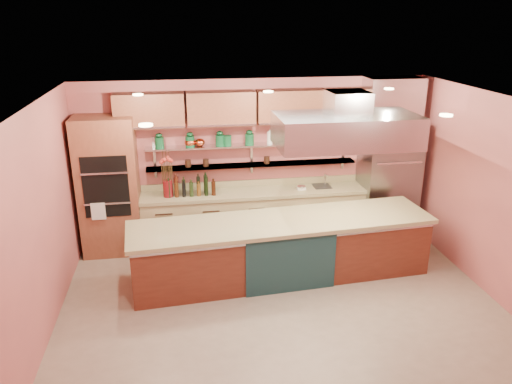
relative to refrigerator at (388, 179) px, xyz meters
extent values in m
cube|color=gray|center=(-2.35, -2.14, -1.06)|extent=(6.00, 5.00, 0.02)
cube|color=black|center=(-2.35, -2.14, 1.75)|extent=(6.00, 5.00, 0.02)
cube|color=#BA5B58|center=(-2.35, 0.36, 0.35)|extent=(6.00, 0.04, 2.80)
cube|color=#BA5B58|center=(-2.35, -4.64, 0.35)|extent=(6.00, 0.04, 2.80)
cube|color=#BA5B58|center=(-5.35, -2.14, 0.35)|extent=(0.04, 5.00, 2.80)
cube|color=#BA5B58|center=(0.65, -2.14, 0.35)|extent=(0.04, 5.00, 2.80)
cube|color=brown|center=(-4.80, 0.04, 0.10)|extent=(0.95, 0.64, 2.30)
cube|color=gray|center=(0.00, 0.00, 0.00)|extent=(0.95, 0.72, 2.10)
cube|color=tan|center=(-2.40, 0.06, -0.58)|extent=(3.84, 0.64, 0.93)
cube|color=silver|center=(-2.40, 0.23, 0.30)|extent=(3.60, 0.26, 0.03)
cube|color=silver|center=(-2.40, 0.23, 0.65)|extent=(3.60, 0.26, 0.03)
cube|color=brown|center=(-2.35, 0.18, 1.30)|extent=(4.60, 0.36, 0.55)
cube|color=silver|center=(-1.28, -1.27, 1.20)|extent=(2.00, 1.00, 0.45)
cube|color=#FFE5A5|center=(-2.35, -1.94, 1.72)|extent=(4.00, 2.80, 0.02)
cube|color=#5E291B|center=(-2.18, -1.27, -0.59)|extent=(4.49, 1.30, 0.92)
cylinder|color=maroon|center=(-3.85, 0.01, 0.02)|extent=(0.20, 0.20, 0.28)
cube|color=black|center=(-3.47, 0.01, 0.02)|extent=(0.88, 0.57, 0.28)
cube|color=silver|center=(-1.58, 0.01, -0.08)|extent=(0.18, 0.16, 0.08)
cylinder|color=white|center=(-1.13, 0.11, 0.00)|extent=(0.04, 0.04, 0.24)
ellipsoid|color=#D55931|center=(-3.29, 0.23, 0.73)|extent=(0.22, 0.22, 0.13)
cylinder|color=#0F4A26|center=(-2.82, 0.23, 0.75)|extent=(0.14, 0.14, 0.17)
camera|label=1|loc=(-3.64, -7.92, 2.77)|focal=35.00mm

